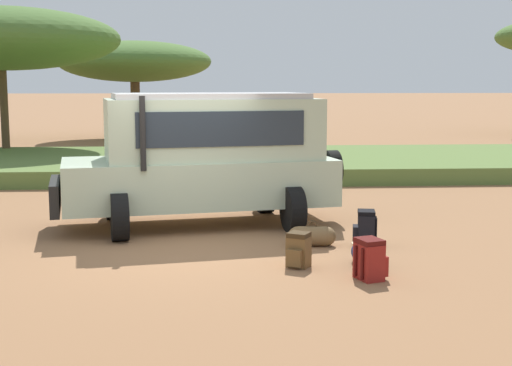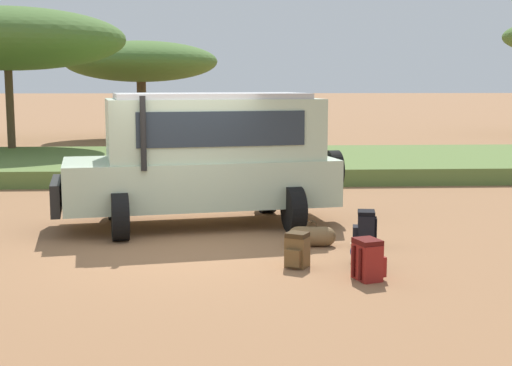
{
  "view_description": "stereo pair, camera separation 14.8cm",
  "coord_description": "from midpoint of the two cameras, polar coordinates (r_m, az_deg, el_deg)",
  "views": [
    {
      "loc": [
        0.39,
        -11.14,
        2.64
      ],
      "look_at": [
        1.17,
        0.38,
        1.0
      ],
      "focal_mm": 50.0,
      "sensor_mm": 36.0,
      "label": 1
    },
    {
      "loc": [
        0.54,
        -11.15,
        2.64
      ],
      "look_at": [
        1.17,
        0.38,
        1.0
      ],
      "focal_mm": 50.0,
      "sensor_mm": 36.0,
      "label": 2
    }
  ],
  "objects": [
    {
      "name": "backpack_beside_front_wheel",
      "position": [
        10.28,
        2.99,
        -5.4
      ],
      "size": [
        0.39,
        0.42,
        0.51
      ],
      "color": "brown",
      "rests_on": "ground_plane"
    },
    {
      "name": "backpack_near_rear_wheel",
      "position": [
        11.58,
        8.37,
        -3.7
      ],
      "size": [
        0.41,
        0.41,
        0.6
      ],
      "color": "black",
      "rests_on": "ground_plane"
    },
    {
      "name": "acacia_tree_right_mid",
      "position": [
        25.33,
        -19.9,
        10.78
      ],
      "size": [
        7.81,
        6.68,
        5.08
      ],
      "color": "brown",
      "rests_on": "ground_plane"
    },
    {
      "name": "safari_vehicle",
      "position": [
        13.15,
        -4.45,
        2.19
      ],
      "size": [
        5.47,
        3.29,
        2.44
      ],
      "color": "#B2C6A8",
      "rests_on": "ground_plane"
    },
    {
      "name": "ground_plane",
      "position": [
        11.46,
        -6.11,
        -5.28
      ],
      "size": [
        320.0,
        320.0,
        0.0
      ],
      "primitive_type": "plane",
      "color": "#936642"
    },
    {
      "name": "backpack_cluster_center",
      "position": [
        9.74,
        8.66,
        -6.08
      ],
      "size": [
        0.45,
        0.46,
        0.56
      ],
      "color": "maroon",
      "rests_on": "ground_plane"
    },
    {
      "name": "duffel_bag_soft_canvas",
      "position": [
        11.61,
        4.13,
        -4.26
      ],
      "size": [
        0.78,
        0.36,
        0.42
      ],
      "color": "brown",
      "rests_on": "ground_plane"
    },
    {
      "name": "duffel_bag_low_black_case",
      "position": [
        10.39,
        8.21,
        -5.79
      ],
      "size": [
        0.38,
        0.93,
        0.41
      ],
      "color": "navy",
      "rests_on": "ground_plane"
    },
    {
      "name": "grass_bank",
      "position": [
        21.38,
        -5.08,
        1.55
      ],
      "size": [
        120.0,
        7.0,
        0.44
      ],
      "color": "#5B7538",
      "rests_on": "ground_plane"
    },
    {
      "name": "acacia_tree_far_right",
      "position": [
        33.85,
        -9.82,
        9.54
      ],
      "size": [
        7.1,
        6.22,
        4.53
      ],
      "color": "brown",
      "rests_on": "ground_plane"
    }
  ]
}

